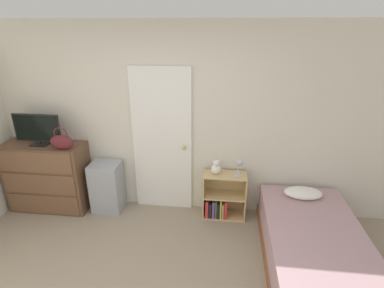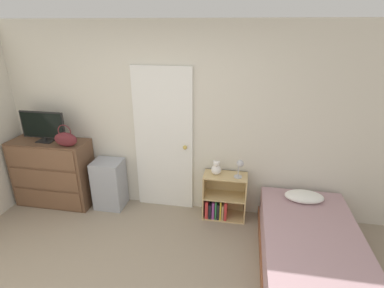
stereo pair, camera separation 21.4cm
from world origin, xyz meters
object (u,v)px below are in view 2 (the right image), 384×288
object	(u,v)px
teddy_bear	(216,168)
bookshelf	(222,200)
desk_lamp	(240,165)
bed	(311,254)
dresser	(53,173)
tv	(43,126)
storage_bin	(109,184)
handbag	(66,139)

from	to	relation	value
teddy_bear	bookshelf	bearing A→B (deg)	0.85
desk_lamp	bed	size ratio (longest dim) A/B	0.13
bookshelf	teddy_bear	bearing A→B (deg)	-179.15
dresser	teddy_bear	distance (m)	2.36
tv	desk_lamp	size ratio (longest dim) A/B	2.53
dresser	teddy_bear	world-z (taller)	dresser
storage_bin	teddy_bear	world-z (taller)	teddy_bear
storage_bin	teddy_bear	size ratio (longest dim) A/B	3.56
teddy_bear	bed	xyz separation A→B (m)	(1.11, -0.83, -0.50)
dresser	teddy_bear	size ratio (longest dim) A/B	5.46
tv	bed	bearing A→B (deg)	-12.07
teddy_bear	bed	distance (m)	1.47
teddy_bear	bed	world-z (taller)	teddy_bear
desk_lamp	dresser	bearing A→B (deg)	-179.30
tv	bookshelf	bearing A→B (deg)	2.00
tv	desk_lamp	distance (m)	2.70
storage_bin	bed	distance (m)	2.75
tv	dresser	bearing A→B (deg)	31.41
dresser	desk_lamp	distance (m)	2.67
teddy_bear	desk_lamp	world-z (taller)	desk_lamp
dresser	storage_bin	distance (m)	0.84
storage_bin	desk_lamp	bearing A→B (deg)	-0.48
storage_bin	bed	xyz separation A→B (m)	(2.63, -0.80, -0.13)
storage_bin	tv	bearing A→B (deg)	-176.06
dresser	handbag	world-z (taller)	handbag
tv	handbag	size ratio (longest dim) A/B	2.00
tv	bed	size ratio (longest dim) A/B	0.32
dresser	handbag	xyz separation A→B (m)	(0.37, -0.12, 0.59)
dresser	tv	xyz separation A→B (m)	(-0.02, -0.01, 0.71)
storage_bin	bookshelf	world-z (taller)	storage_bin
tv	bookshelf	xyz separation A→B (m)	(2.46, 0.09, -0.95)
bed	teddy_bear	bearing A→B (deg)	143.31
tv	bookshelf	size ratio (longest dim) A/B	0.99
dresser	tv	world-z (taller)	tv
bookshelf	tv	bearing A→B (deg)	-178.00
dresser	bed	distance (m)	3.55
storage_bin	bookshelf	bearing A→B (deg)	0.97
tv	storage_bin	world-z (taller)	tv
teddy_bear	bed	bearing A→B (deg)	-36.69
dresser	storage_bin	bearing A→B (deg)	3.27
dresser	bed	bearing A→B (deg)	-12.31
storage_bin	teddy_bear	xyz separation A→B (m)	(1.52, 0.03, 0.37)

